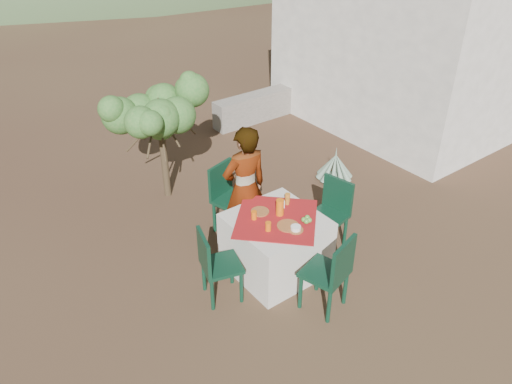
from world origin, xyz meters
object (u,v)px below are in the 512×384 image
(chair_near, at_px, (332,271))
(person, at_px, (245,188))
(table, at_px, (276,244))
(juice_pitcher, at_px, (280,207))
(chair_far, at_px, (228,195))
(agave, at_px, (335,167))
(chair_right, at_px, (332,210))
(shrub_tree, at_px, (161,117))
(guesthouse, at_px, (406,44))
(chair_left, at_px, (215,263))

(chair_near, bearing_deg, person, -105.06)
(table, distance_m, juice_pitcher, 0.49)
(chair_far, relative_size, chair_near, 1.00)
(agave, bearing_deg, chair_right, -136.70)
(shrub_tree, bearing_deg, chair_right, -65.64)
(agave, distance_m, guesthouse, 3.23)
(agave, bearing_deg, guesthouse, 20.75)
(chair_near, distance_m, person, 1.59)
(table, xyz_separation_m, chair_right, (0.90, -0.03, 0.14))
(guesthouse, bearing_deg, table, -155.84)
(chair_far, bearing_deg, shrub_tree, 82.98)
(agave, relative_size, guesthouse, 0.15)
(chair_right, relative_size, person, 0.56)
(chair_far, bearing_deg, chair_near, -105.86)
(person, relative_size, shrub_tree, 1.05)
(chair_far, bearing_deg, person, -106.98)
(shrub_tree, bearing_deg, agave, -27.60)
(chair_near, relative_size, guesthouse, 0.23)
(table, height_order, guesthouse, guesthouse)
(juice_pitcher, bearing_deg, chair_near, -91.73)
(juice_pitcher, bearing_deg, agave, 28.42)
(chair_near, relative_size, agave, 1.54)
(chair_far, relative_size, guesthouse, 0.23)
(table, height_order, person, person)
(chair_near, height_order, guesthouse, guesthouse)
(chair_near, bearing_deg, chair_far, -105.35)
(chair_far, relative_size, agave, 1.53)
(table, height_order, chair_left, chair_left)
(chair_far, bearing_deg, agave, -14.17)
(table, xyz_separation_m, chair_far, (0.03, 1.07, 0.16))
(table, bearing_deg, guesthouse, 24.16)
(chair_left, xyz_separation_m, agave, (3.02, 1.15, -0.29))
(chair_right, height_order, shrub_tree, shrub_tree)
(guesthouse, bearing_deg, shrub_tree, 177.97)
(guesthouse, bearing_deg, chair_right, -150.97)
(chair_far, relative_size, shrub_tree, 0.61)
(person, relative_size, guesthouse, 0.40)
(chair_left, distance_m, person, 1.15)
(chair_left, height_order, agave, chair_left)
(juice_pitcher, bearing_deg, chair_right, -4.28)
(shrub_tree, bearing_deg, table, -85.37)
(chair_right, height_order, agave, chair_right)
(chair_right, xyz_separation_m, juice_pitcher, (-0.82, 0.06, 0.34))
(juice_pitcher, bearing_deg, person, 95.04)
(guesthouse, height_order, juice_pitcher, guesthouse)
(table, xyz_separation_m, guesthouse, (4.92, 2.21, 1.12))
(shrub_tree, distance_m, agave, 2.85)
(table, xyz_separation_m, chair_left, (-0.86, 0.01, 0.13))
(shrub_tree, distance_m, guesthouse, 5.13)
(person, bearing_deg, chair_far, -85.21)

